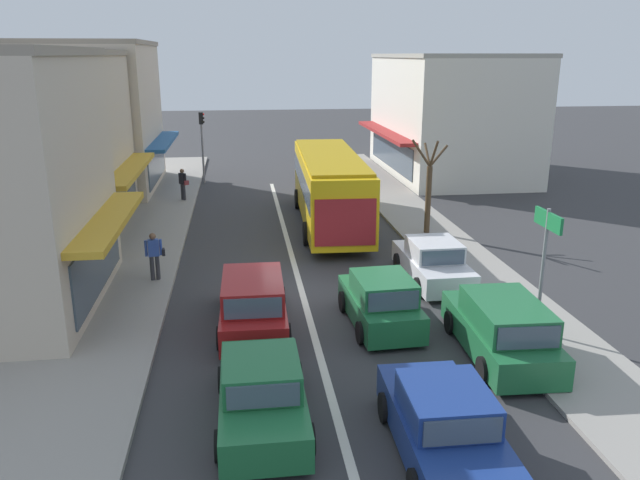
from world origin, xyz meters
name	(u,v)px	position (x,y,z in m)	size (l,w,h in m)	color
ground_plane	(303,294)	(0.00, 0.00, 0.00)	(140.00, 140.00, 0.00)	#353538
lane_centre_line	(292,256)	(0.00, 4.00, 0.00)	(0.20, 28.00, 0.01)	silver
sidewalk_left	(118,246)	(-6.80, 6.00, 0.07)	(5.20, 44.00, 0.14)	gray
kerb_right	(433,234)	(6.20, 6.00, 0.06)	(2.80, 44.00, 0.12)	gray
shopfront_mid_block	(37,145)	(-10.18, 8.57, 3.80)	(7.48, 8.97, 7.62)	beige
shopfront_far_end	(86,118)	(-10.18, 17.61, 4.06)	(8.32, 8.82, 8.14)	beige
building_right_far	(449,115)	(11.48, 20.13, 3.73)	(8.49, 12.96, 7.47)	silver
city_bus	(330,184)	(2.08, 8.30, 1.88)	(3.03, 10.94, 3.23)	yellow
sedan_queue_far_back	(262,393)	(-1.58, -7.09, 0.66)	(1.91, 4.20, 1.47)	#1E6638
hatchback_behind_bus_mid	(381,302)	(1.95, -2.68, 0.71)	(1.96, 3.78, 1.54)	#1E6638
wagon_behind_bus_near	(253,303)	(-1.63, -2.36, 0.75)	(2.00, 4.53, 1.58)	maroon
sedan_adjacent_lane_lead	(444,425)	(1.81, -8.71, 0.66)	(1.95, 4.23, 1.47)	navy
parked_wagon_kerb_front	(502,329)	(4.58, -4.89, 0.75)	(2.07, 4.57, 1.58)	#1E6638
parked_sedan_kerb_second	(433,263)	(4.50, 0.62, 0.66)	(1.94, 4.22, 1.47)	silver
traffic_light_downstreet	(202,135)	(-3.98, 18.73, 2.85)	(0.32, 0.24, 4.20)	gray
directional_road_sign	(546,243)	(6.03, -3.94, 2.68)	(0.10, 1.40, 3.60)	gray
street_tree_right	(429,191)	(5.97, 6.16, 1.94)	(1.57, 1.78, 4.14)	brown
pedestrian_with_handbag_near	(154,253)	(-4.79, 1.64, 1.07)	(0.65, 0.35, 1.63)	#333338
pedestrian_browsing_midblock	(183,182)	(-4.81, 13.75, 1.07)	(0.54, 0.57, 1.63)	#333338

